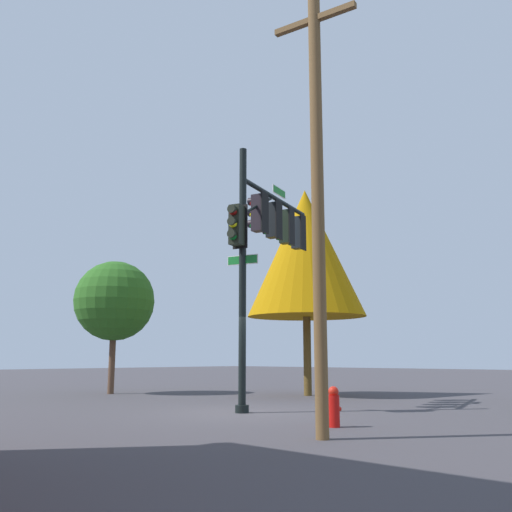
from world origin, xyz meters
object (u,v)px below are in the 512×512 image
object	(u,v)px
utility_pole	(318,191)
signal_pole_assembly	(266,234)
tree_near	(306,252)
fire_hydrant	(334,407)
tree_mid	(115,301)

from	to	relation	value
utility_pole	signal_pole_assembly	bearing A→B (deg)	51.06
tree_near	fire_hydrant	bearing A→B (deg)	-139.09
tree_near	signal_pole_assembly	bearing A→B (deg)	-154.36
utility_pole	tree_near	distance (m)	11.69
signal_pole_assembly	tree_mid	world-z (taller)	signal_pole_assembly
fire_hydrant	tree_mid	distance (m)	13.66
fire_hydrant	tree_near	bearing A→B (deg)	40.91
signal_pole_assembly	fire_hydrant	xyz separation A→B (m)	(-2.34, -4.00, -4.66)
utility_pole	tree_near	xyz separation A→B (m)	(9.05, 7.33, 0.99)
signal_pole_assembly	tree_mid	distance (m)	9.04
utility_pole	tree_mid	bearing A→B (deg)	71.66
utility_pole	tree_near	size ratio (longest dim) A/B	1.08
signal_pole_assembly	utility_pole	xyz separation A→B (m)	(-3.94, -4.88, -0.52)
utility_pole	fire_hydrant	size ratio (longest dim) A/B	10.52
utility_pole	fire_hydrant	bearing A→B (deg)	28.70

